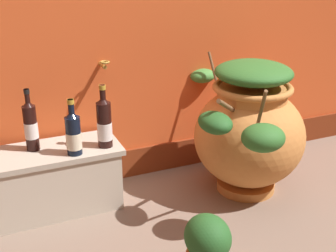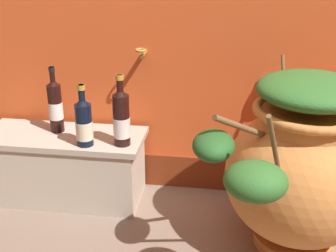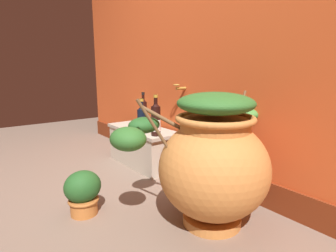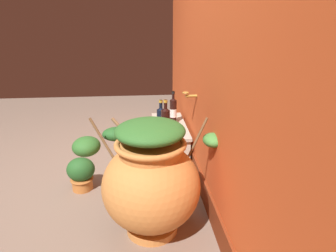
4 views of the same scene
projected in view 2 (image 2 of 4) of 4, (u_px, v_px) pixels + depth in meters
The scene contains 5 objects.
terracotta_urn at pixel (300, 166), 1.88m from camera, with size 0.77×1.03×0.80m.
stone_ledge at pixel (66, 164), 2.33m from camera, with size 0.83×0.34×0.37m.
wine_bottle_left at pixel (121, 117), 2.11m from camera, with size 0.08×0.08×0.35m.
wine_bottle_middle at pixel (84, 122), 2.11m from camera, with size 0.08×0.08×0.30m.
wine_bottle_right at pixel (55, 105), 2.26m from camera, with size 0.07×0.07×0.34m.
Camera 2 is at (0.15, -1.07, 1.29)m, focal length 47.62 mm.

